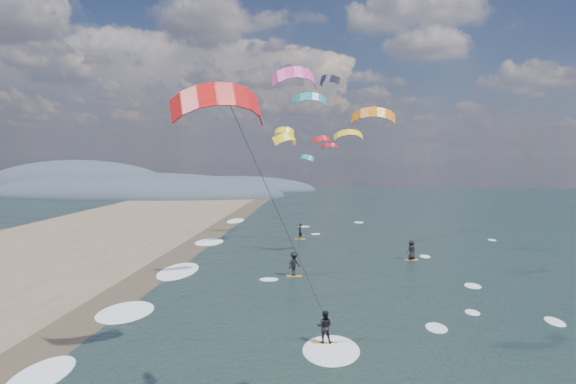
{
  "coord_description": "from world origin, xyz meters",
  "views": [
    {
      "loc": [
        0.98,
        -15.16,
        8.85
      ],
      "look_at": [
        -1.0,
        12.0,
        7.0
      ],
      "focal_mm": 35.0,
      "sensor_mm": 36.0,
      "label": 1
    }
  ],
  "objects": [
    {
      "name": "wet_sand_strip",
      "position": [
        -12.0,
        10.0,
        0.0
      ],
      "size": [
        3.0,
        240.0,
        0.0
      ],
      "primitive_type": "cube",
      "color": "#382D23",
      "rests_on": "ground"
    },
    {
      "name": "coastal_hills",
      "position": [
        -44.84,
        107.86,
        0.0
      ],
      "size": [
        80.0,
        41.0,
        15.0
      ],
      "color": "#3D4756",
      "rests_on": "ground"
    },
    {
      "name": "kitesurfer_near_b",
      "position": [
        -1.46,
        6.34,
        7.42
      ],
      "size": [
        6.94,
        8.73,
        12.14
      ],
      "color": "orange",
      "rests_on": "ground"
    },
    {
      "name": "far_kitesurfers",
      "position": [
        1.15,
        29.67,
        0.87
      ],
      "size": [
        11.0,
        18.81,
        1.79
      ],
      "color": "orange",
      "rests_on": "ground"
    },
    {
      "name": "bg_kite_field",
      "position": [
        0.37,
        54.21,
        12.4
      ],
      "size": [
        13.07,
        74.95,
        10.38
      ],
      "color": "red",
      "rests_on": "ground"
    },
    {
      "name": "shoreline_surf",
      "position": [
        -10.8,
        14.75,
        0.0
      ],
      "size": [
        2.4,
        79.4,
        0.11
      ],
      "color": "white",
      "rests_on": "ground"
    }
  ]
}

